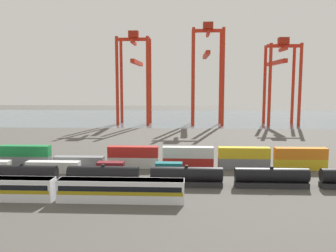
# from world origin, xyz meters

# --- Properties ---
(ground_plane) EXTENTS (420.00, 420.00, 0.00)m
(ground_plane) POSITION_xyz_m (0.00, 40.00, 0.00)
(ground_plane) COLOR #4C4944
(harbour_water) EXTENTS (400.00, 110.00, 0.01)m
(harbour_water) POSITION_xyz_m (0.00, 134.68, 0.00)
(harbour_water) COLOR slate
(harbour_water) RESTS_ON ground_plane
(passenger_train) EXTENTS (44.48, 3.14, 3.90)m
(passenger_train) POSITION_xyz_m (-18.07, -21.53, 2.14)
(passenger_train) COLOR silver
(passenger_train) RESTS_ON ground_plane
(freight_tank_row) EXTENTS (80.67, 2.76, 4.22)m
(freight_tank_row) POSITION_xyz_m (4.57, -11.73, 1.97)
(freight_tank_row) COLOR #232326
(freight_tank_row) RESTS_ON ground_plane
(shipping_container_1) EXTENTS (12.10, 2.44, 2.60)m
(shipping_container_1) POSITION_xyz_m (-25.82, -2.24, 1.30)
(shipping_container_1) COLOR silver
(shipping_container_1) RESTS_ON ground_plane
(shipping_container_2) EXTENTS (6.04, 2.44, 2.60)m
(shipping_container_2) POSITION_xyz_m (-12.57, -2.24, 1.30)
(shipping_container_2) COLOR maroon
(shipping_container_2) RESTS_ON ground_plane
(shipping_container_3) EXTENTS (6.04, 2.44, 2.60)m
(shipping_container_3) POSITION_xyz_m (0.67, -2.24, 1.30)
(shipping_container_3) COLOR #146066
(shipping_container_3) RESTS_ON ground_plane
(shipping_container_4) EXTENTS (12.10, 2.44, 2.60)m
(shipping_container_4) POSITION_xyz_m (-34.79, 3.43, 1.30)
(shipping_container_4) COLOR slate
(shipping_container_4) RESTS_ON ground_plane
(shipping_container_5) EXTENTS (12.10, 2.44, 2.60)m
(shipping_container_5) POSITION_xyz_m (-34.79, 3.43, 3.90)
(shipping_container_5) COLOR #197538
(shipping_container_5) RESTS_ON shipping_container_4
(shipping_container_6) EXTENTS (12.10, 2.44, 2.60)m
(shipping_container_6) POSITION_xyz_m (-21.52, 3.43, 1.30)
(shipping_container_6) COLOR slate
(shipping_container_6) RESTS_ON ground_plane
(shipping_container_7) EXTENTS (12.10, 2.44, 2.60)m
(shipping_container_7) POSITION_xyz_m (-8.25, 3.43, 1.30)
(shipping_container_7) COLOR silver
(shipping_container_7) RESTS_ON ground_plane
(shipping_container_8) EXTENTS (12.10, 2.44, 2.60)m
(shipping_container_8) POSITION_xyz_m (-8.25, 3.43, 3.90)
(shipping_container_8) COLOR #AD211C
(shipping_container_8) RESTS_ON shipping_container_7
(shipping_container_9) EXTENTS (12.10, 2.44, 2.60)m
(shipping_container_9) POSITION_xyz_m (5.02, 3.43, 1.30)
(shipping_container_9) COLOR #AD211C
(shipping_container_9) RESTS_ON ground_plane
(shipping_container_10) EXTENTS (12.10, 2.44, 2.60)m
(shipping_container_10) POSITION_xyz_m (5.02, 3.43, 3.90)
(shipping_container_10) COLOR silver
(shipping_container_10) RESTS_ON shipping_container_9
(shipping_container_11) EXTENTS (12.10, 2.44, 2.60)m
(shipping_container_11) POSITION_xyz_m (18.29, 3.43, 1.30)
(shipping_container_11) COLOR slate
(shipping_container_11) RESTS_ON ground_plane
(shipping_container_12) EXTENTS (12.10, 2.44, 2.60)m
(shipping_container_12) POSITION_xyz_m (18.29, 3.43, 3.90)
(shipping_container_12) COLOR gold
(shipping_container_12) RESTS_ON shipping_container_11
(shipping_container_13) EXTENTS (12.10, 2.44, 2.60)m
(shipping_container_13) POSITION_xyz_m (31.56, 3.43, 1.30)
(shipping_container_13) COLOR gold
(shipping_container_13) RESTS_ON ground_plane
(shipping_container_14) EXTENTS (12.10, 2.44, 2.60)m
(shipping_container_14) POSITION_xyz_m (31.56, 3.43, 3.90)
(shipping_container_14) COLOR orange
(shipping_container_14) RESTS_ON shipping_container_13
(gantry_crane_west) EXTENTS (16.42, 36.98, 45.95)m
(gantry_crane_west) POSITION_xyz_m (-21.18, 100.01, 27.50)
(gantry_crane_west) COLOR red
(gantry_crane_west) RESTS_ON ground_plane
(gantry_crane_central) EXTENTS (15.75, 35.36, 49.86)m
(gantry_crane_central) POSITION_xyz_m (15.27, 99.67, 29.78)
(gantry_crane_central) COLOR red
(gantry_crane_central) RESTS_ON ground_plane
(gantry_crane_east) EXTENTS (15.80, 36.43, 42.42)m
(gantry_crane_east) POSITION_xyz_m (51.71, 100.13, 26.03)
(gantry_crane_east) COLOR red
(gantry_crane_east) RESTS_ON ground_plane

